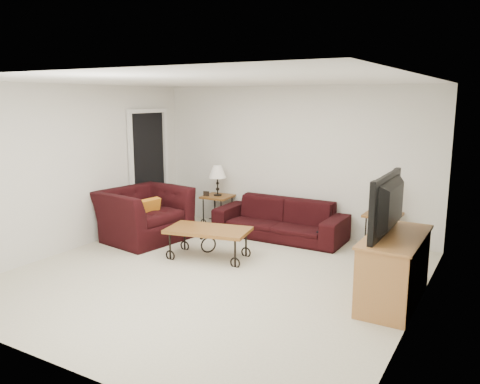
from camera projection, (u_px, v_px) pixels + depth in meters
name	position (u px, v px, depth m)	size (l,w,h in m)	color
ground	(214.00, 275.00, 6.30)	(5.00, 5.00, 0.00)	beige
wall_back	(292.00, 160.00, 8.19)	(5.00, 0.02, 2.50)	silver
wall_front	(46.00, 227.00, 3.94)	(5.00, 0.02, 2.50)	silver
wall_left	(75.00, 168.00, 7.29)	(0.02, 5.00, 2.50)	silver
wall_right	(419.00, 203.00, 4.84)	(0.02, 5.00, 2.50)	silver
ceiling	(211.00, 81.00, 5.82)	(5.00, 5.00, 0.00)	white
doorway	(149.00, 169.00, 8.72)	(0.08, 0.94, 2.04)	black
sofa	(280.00, 219.00, 7.96)	(2.18, 0.85, 0.64)	black
side_table_left	(218.00, 210.00, 8.78)	(0.50, 0.50, 0.55)	brown
side_table_right	(382.00, 232.00, 7.32)	(0.52, 0.52, 0.57)	brown
lamp_left	(218.00, 181.00, 8.67)	(0.31, 0.31, 0.55)	black
lamp_right	(384.00, 195.00, 7.21)	(0.32, 0.32, 0.57)	black
photo_frame_left	(206.00, 194.00, 8.66)	(0.11, 0.01, 0.09)	black
photo_frame_right	(391.00, 214.00, 7.05)	(0.11, 0.02, 0.09)	black
coffee_table	(208.00, 243.00, 6.95)	(1.18, 0.64, 0.44)	brown
armchair	(144.00, 215.00, 7.83)	(1.30, 1.13, 0.84)	black
throw_pillow	(149.00, 210.00, 7.69)	(0.38, 0.10, 0.38)	orange
tv_stand	(394.00, 269.00, 5.41)	(0.55, 1.32, 0.79)	#9F6C3B
television	(396.00, 205.00, 5.28)	(1.18, 0.15, 0.68)	black
backpack	(328.00, 232.00, 7.41)	(0.39, 0.30, 0.50)	black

